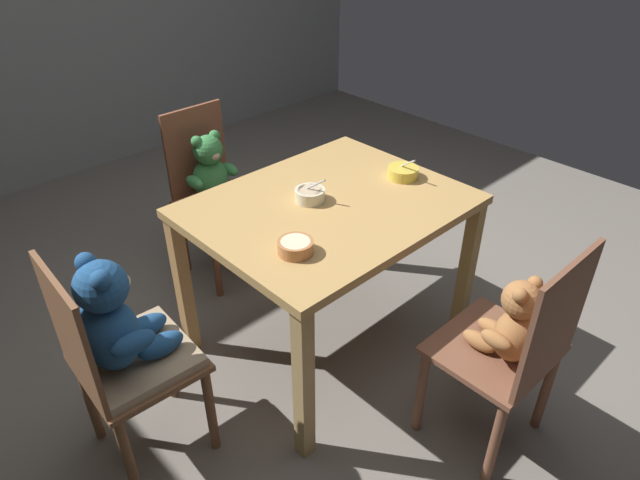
% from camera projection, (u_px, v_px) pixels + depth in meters
% --- Properties ---
extents(ground_plane, '(5.20, 5.20, 0.04)m').
position_uv_depth(ground_plane, '(327.00, 340.00, 2.65)').
color(ground_plane, slate).
extents(dining_table, '(1.06, 0.85, 0.73)m').
position_uv_depth(dining_table, '(328.00, 222.00, 2.29)').
color(dining_table, tan).
rests_on(dining_table, ground_plane).
extents(teddy_chair_far_center, '(0.37, 0.37, 0.89)m').
position_uv_depth(teddy_chair_far_center, '(212.00, 181.00, 2.83)').
color(teddy_chair_far_center, brown).
rests_on(teddy_chair_far_center, ground_plane).
extents(teddy_chair_near_front, '(0.42, 0.38, 0.89)m').
position_uv_depth(teddy_chair_near_front, '(512.00, 337.00, 1.90)').
color(teddy_chair_near_front, brown).
rests_on(teddy_chair_near_front, ground_plane).
extents(teddy_chair_near_left, '(0.40, 0.41, 0.88)m').
position_uv_depth(teddy_chair_near_left, '(119.00, 337.00, 1.82)').
color(teddy_chair_near_left, brown).
rests_on(teddy_chair_near_left, ground_plane).
extents(porridge_bowl_terracotta_near_left, '(0.13, 0.13, 0.05)m').
position_uv_depth(porridge_bowl_terracotta_near_left, '(296.00, 247.00, 1.92)').
color(porridge_bowl_terracotta_near_left, '#BB7646').
rests_on(porridge_bowl_terracotta_near_left, dining_table).
extents(porridge_bowl_yellow_near_right, '(0.13, 0.14, 0.11)m').
position_uv_depth(porridge_bowl_yellow_near_right, '(403.00, 172.00, 2.40)').
color(porridge_bowl_yellow_near_right, gold).
rests_on(porridge_bowl_yellow_near_right, dining_table).
extents(porridge_bowl_cream_center, '(0.12, 0.13, 0.11)m').
position_uv_depth(porridge_bowl_cream_center, '(310.00, 195.00, 2.23)').
color(porridge_bowl_cream_center, beige).
rests_on(porridge_bowl_cream_center, dining_table).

